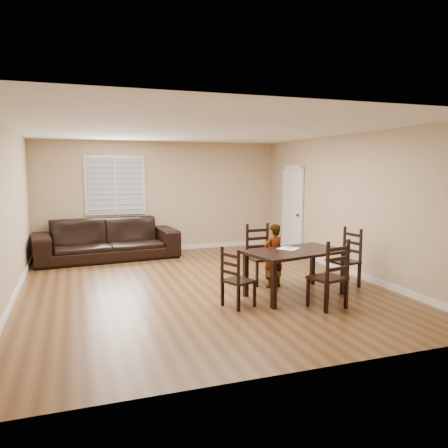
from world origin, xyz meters
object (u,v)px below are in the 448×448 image
Objects in this scene: chair_near at (259,256)px; chair_far at (334,278)px; chair_left at (233,281)px; child at (273,256)px; sofa at (107,239)px; chair_right at (349,259)px; dining_table at (295,256)px; donut at (289,247)px.

chair_near is 1.87m from chair_far.
chair_left is 0.81× the size of child.
chair_left is 0.29× the size of sofa.
chair_right is at bearing -100.05° from chair_left.
dining_table is 0.21m from donut.
donut is 4.60m from sofa.
chair_near is 1.60m from chair_left.
donut is (0.18, -0.82, 0.28)m from chair_near.
chair_left is (-0.97, -1.27, -0.07)m from chair_near.
dining_table is 19.28× the size of donut.
donut is at bearing 90.62° from child.
chair_left is (-1.35, 0.56, -0.06)m from chair_far.
chair_far is at bearing -82.47° from chair_near.
child is at bearing 105.08° from donut.
chair_far is 1.46m from chair_left.
sofa is at bearing -67.50° from child.
chair_far reaches higher than chair_right.
dining_table is 4.75m from sofa.
child reaches higher than chair_left.
dining_table is at bearing -61.36° from sofa.
child is 12.28× the size of donut.
dining_table is 0.87m from chair_far.
chair_near is 1.02× the size of chair_far.
dining_table is 1.64× the size of chair_near.
chair_far is 1.01× the size of chair_right.
dining_table is 0.56× the size of sofa.
child is (-1.31, 0.31, 0.09)m from chair_right.
chair_right reaches higher than dining_table.
dining_table is at bearing -86.00° from chair_right.
chair_left is at bearing -85.31° from chair_right.
chair_left is at bearing -35.43° from chair_far.
chair_near is 1.04× the size of chair_right.
chair_left reaches higher than donut.
chair_far is 0.94× the size of child.
child is 4.22m from sofa.
chair_left is at bearing -131.47° from chair_near.
sofa is at bearing -2.96° from chair_left.
chair_right is (2.35, 0.52, 0.05)m from chair_left.
chair_far is at bearing -89.89° from dining_table.
chair_left is at bearing 24.15° from child.
chair_far is 0.33× the size of sofa.
chair_near is at bearing 88.99° from dining_table.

